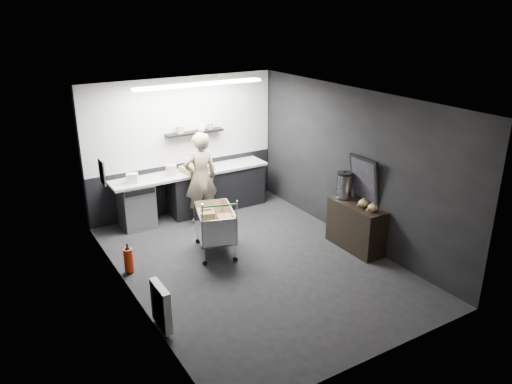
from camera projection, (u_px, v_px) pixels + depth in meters
floor at (254, 263)px, 8.21m from camera, size 5.50×5.50×0.00m
ceiling at (254, 99)px, 7.25m from camera, size 5.50×5.50×0.00m
wall_back at (183, 145)px, 9.93m from camera, size 5.50×0.00×5.50m
wall_front at (381, 259)px, 5.53m from camera, size 5.50×0.00×5.50m
wall_left at (128, 212)px, 6.76m from camera, size 0.00×5.50×5.50m
wall_right at (352, 166)px, 8.69m from camera, size 0.00×5.50×5.50m
kitchen_wall_panel at (182, 121)px, 9.73m from camera, size 3.95×0.02×1.70m
dado_panel at (186, 186)px, 10.21m from camera, size 3.95×0.02×1.00m
floating_shelf at (194, 132)px, 9.82m from camera, size 1.20×0.22×0.04m
wall_clock at (244, 99)px, 10.30m from camera, size 0.20×0.03×0.20m
poster at (102, 172)px, 7.74m from camera, size 0.02×0.30×0.40m
poster_red_band at (102, 168)px, 7.72m from camera, size 0.02×0.22×0.10m
radiator at (161, 306)px, 6.42m from camera, size 0.10×0.50×0.60m
ceiling_strip at (200, 84)px, 8.74m from camera, size 2.40×0.20×0.04m
prep_counter at (198, 191)px, 10.04m from camera, size 3.20×0.61×0.90m
person at (201, 178)px, 9.46m from camera, size 0.68×0.47×1.79m
shopping_cart at (215, 225)px, 8.38m from camera, size 0.85×1.14×1.08m
sideboard at (355, 220)px, 8.56m from camera, size 0.46×1.09×1.63m
fire_extinguisher at (129, 259)px, 7.84m from camera, size 0.15×0.15×0.48m
cardboard_box at (196, 169)px, 9.81m from camera, size 0.64×0.53×0.11m
pink_tub at (171, 170)px, 9.59m from camera, size 0.20×0.20×0.20m
white_container at (132, 178)px, 9.17m from camera, size 0.25×0.23×0.18m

